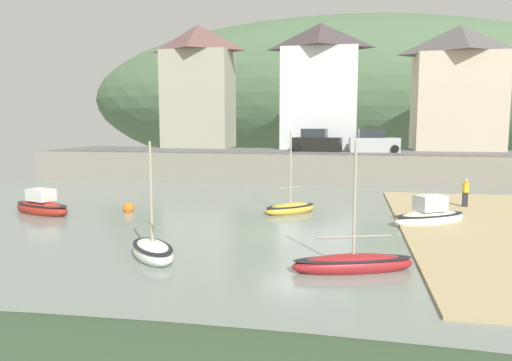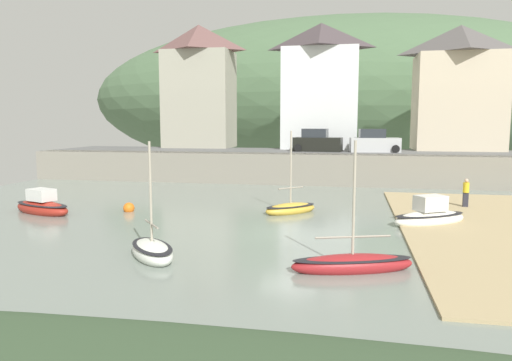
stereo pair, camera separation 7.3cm
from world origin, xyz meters
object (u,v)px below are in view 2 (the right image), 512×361
sailboat_far_left (152,251)px  person_near_water (466,191)px  sailboat_nearest_shore (291,208)px  parked_car_near_slipway (317,142)px  sailboat_blue_trim (42,206)px  waterfront_building_left (199,86)px  mooring_buoy (129,208)px  waterfront_building_centre (321,86)px  rowboat_small_beached (430,217)px  dinghy_open_wooden (352,264)px  waterfront_building_right (458,87)px  parked_car_by_wall (374,142)px

sailboat_far_left → person_near_water: 18.82m
sailboat_nearest_shore → parked_car_near_slipway: size_ratio=1.09×
sailboat_blue_trim → waterfront_building_left: bearing=106.6°
sailboat_far_left → waterfront_building_left: bearing=155.5°
mooring_buoy → sailboat_far_left: bearing=-59.3°
parked_car_near_slipway → waterfront_building_centre: bearing=96.9°
sailboat_blue_trim → mooring_buoy: (4.41, 1.39, -0.19)m
rowboat_small_beached → dinghy_open_wooden: bearing=-146.3°
parked_car_near_slipway → waterfront_building_left: bearing=165.4°
waterfront_building_right → mooring_buoy: (-21.35, -21.93, -7.82)m
sailboat_far_left → person_near_water: bearing=94.8°
waterfront_building_left → rowboat_small_beached: waterfront_building_left is taller
dinghy_open_wooden → person_near_water: (6.39, 13.17, 0.73)m
sailboat_nearest_shore → person_near_water: bearing=-23.7°
mooring_buoy → parked_car_near_slipway: bearing=62.3°
waterfront_building_centre → sailboat_far_left: bearing=-97.7°
sailboat_nearest_shore → sailboat_blue_trim: bearing=149.0°
waterfront_building_right → dinghy_open_wooden: bearing=-106.8°
waterfront_building_right → sailboat_blue_trim: (-25.76, -23.32, -7.63)m
waterfront_building_left → mooring_buoy: size_ratio=19.22×
parked_car_by_wall → parked_car_near_slipway: bearing=174.6°
dinghy_open_wooden → sailboat_far_left: size_ratio=1.02×
waterfront_building_right → parked_car_by_wall: (-7.40, -4.50, -4.80)m
rowboat_small_beached → parked_car_near_slipway: (-6.70, 17.81, 2.81)m
waterfront_building_centre → rowboat_small_beached: bearing=-73.1°
sailboat_blue_trim → parked_car_by_wall: size_ratio=1.00×
parked_car_by_wall → person_near_water: size_ratio=2.62×
waterfront_building_left → parked_car_near_slipway: waterfront_building_left is taller
sailboat_far_left → parked_car_near_slipway: (4.18, 25.82, 2.93)m
sailboat_blue_trim → mooring_buoy: size_ratio=6.83×
waterfront_building_right → person_near_water: bearing=-99.2°
sailboat_nearest_shore → parked_car_by_wall: (5.08, 16.11, 2.96)m
rowboat_small_beached → waterfront_building_right: bearing=44.2°
waterfront_building_centre → rowboat_small_beached: (6.78, -22.31, -7.94)m
mooring_buoy → sailboat_nearest_shore: bearing=8.5°
sailboat_blue_trim → rowboat_small_beached: rowboat_small_beached is taller
person_near_water → waterfront_building_left: bearing=141.0°
sailboat_far_left → person_near_water: (13.58, 13.01, 0.72)m
dinghy_open_wooden → waterfront_building_left: bearing=98.3°
rowboat_small_beached → parked_car_by_wall: (-1.91, 17.81, 2.81)m
sailboat_blue_trim → mooring_buoy: bearing=38.0°
waterfront_building_left → mooring_buoy: bearing=-82.6°
sailboat_far_left → sailboat_blue_trim: bearing=-165.6°
waterfront_building_centre → person_near_water: (9.48, -17.31, -7.34)m
dinghy_open_wooden → sailboat_far_left: dinghy_open_wooden is taller
waterfront_building_right → sailboat_nearest_shore: 25.32m
dinghy_open_wooden → parked_car_by_wall: size_ratio=1.07×
parked_car_near_slipway → rowboat_small_beached: bearing=-63.4°
sailboat_far_left → parked_car_by_wall: parked_car_by_wall is taller
rowboat_small_beached → mooring_buoy: rowboat_small_beached is taller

